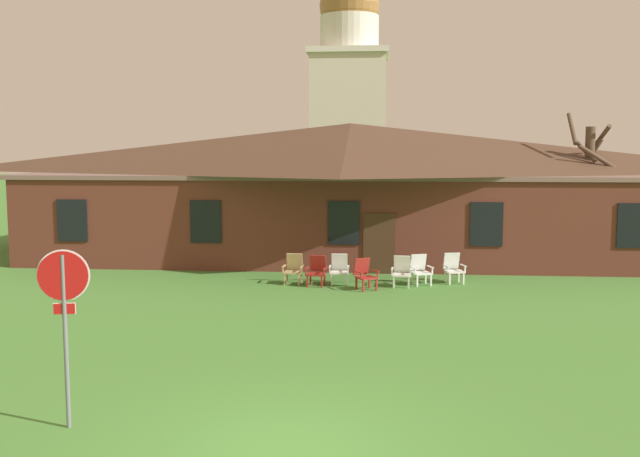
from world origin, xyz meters
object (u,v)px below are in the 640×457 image
(stop_sign, at_px, (64,302))
(lawn_chair_near_door, at_px, (317,270))
(lawn_chair_right_end, at_px, (402,271))
(lawn_chair_middle, at_px, (364,273))
(lawn_chair_far_side, at_px, (420,269))
(lawn_chair_left_end, at_px, (339,268))
(lawn_chair_by_porch, at_px, (294,268))
(lawn_chair_under_eave, at_px, (453,267))

(stop_sign, bearing_deg, lawn_chair_near_door, 76.77)
(stop_sign, relative_size, lawn_chair_right_end, 2.95)
(stop_sign, distance_m, lawn_chair_middle, 12.40)
(lawn_chair_near_door, bearing_deg, lawn_chair_far_side, 8.56)
(lawn_chair_left_end, relative_size, lawn_chair_right_end, 1.00)
(lawn_chair_by_porch, relative_size, lawn_chair_middle, 1.00)
(lawn_chair_by_porch, bearing_deg, lawn_chair_left_end, 2.96)
(stop_sign, xyz_separation_m, lawn_chair_by_porch, (2.04, 12.28, -1.51))
(stop_sign, relative_size, lawn_chair_by_porch, 2.95)
(stop_sign, height_order, lawn_chair_middle, stop_sign)
(lawn_chair_left_end, distance_m, lawn_chair_right_end, 2.00)
(lawn_chair_by_porch, bearing_deg, lawn_chair_near_door, -21.31)
(lawn_chair_far_side, xyz_separation_m, lawn_chair_under_eave, (1.08, 0.39, 0.00))
(lawn_chair_middle, bearing_deg, lawn_chair_near_door, 162.92)
(lawn_chair_near_door, height_order, lawn_chair_left_end, same)
(lawn_chair_middle, distance_m, lawn_chair_right_end, 1.30)
(lawn_chair_by_porch, height_order, lawn_chair_far_side, same)
(stop_sign, distance_m, lawn_chair_left_end, 12.94)
(lawn_chair_far_side, height_order, lawn_chair_under_eave, same)
(lawn_chair_by_porch, xyz_separation_m, lawn_chair_under_eave, (5.12, 0.58, 0.00))
(stop_sign, height_order, lawn_chair_left_end, stop_sign)
(lawn_chair_left_end, height_order, lawn_chair_far_side, same)
(lawn_chair_middle, height_order, lawn_chair_far_side, same)
(lawn_chair_left_end, bearing_deg, lawn_chair_near_door, -151.15)
(lawn_chair_middle, bearing_deg, lawn_chair_by_porch, 161.47)
(lawn_chair_near_door, relative_size, lawn_chair_middle, 1.00)
(lawn_chair_near_door, bearing_deg, lawn_chair_by_porch, 158.69)
(lawn_chair_under_eave, bearing_deg, lawn_chair_far_side, -159.96)
(lawn_chair_far_side, bearing_deg, lawn_chair_left_end, -177.50)
(stop_sign, bearing_deg, lawn_chair_by_porch, 80.57)
(lawn_chair_near_door, distance_m, lawn_chair_middle, 1.59)
(lawn_chair_near_door, distance_m, lawn_chair_far_side, 3.30)
(lawn_chair_right_end, bearing_deg, lawn_chair_near_door, -177.46)
(lawn_chair_near_door, xyz_separation_m, lawn_chair_right_end, (2.67, 0.12, 0.00))
(lawn_chair_left_end, distance_m, lawn_chair_far_side, 2.58)
(lawn_chair_near_door, bearing_deg, lawn_chair_left_end, 28.85)
(stop_sign, relative_size, lawn_chair_under_eave, 2.95)
(lawn_chair_left_end, bearing_deg, lawn_chair_by_porch, -177.04)
(lawn_chair_near_door, bearing_deg, lawn_chair_under_eave, 11.51)
(lawn_chair_near_door, xyz_separation_m, lawn_chair_middle, (1.52, -0.47, 0.00))
(lawn_chair_near_door, relative_size, lawn_chair_under_eave, 1.00)
(lawn_chair_right_end, bearing_deg, lawn_chair_under_eave, 24.64)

